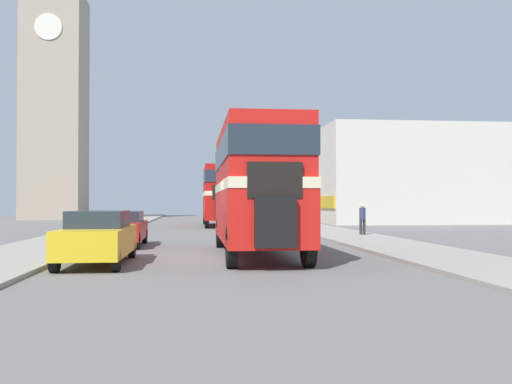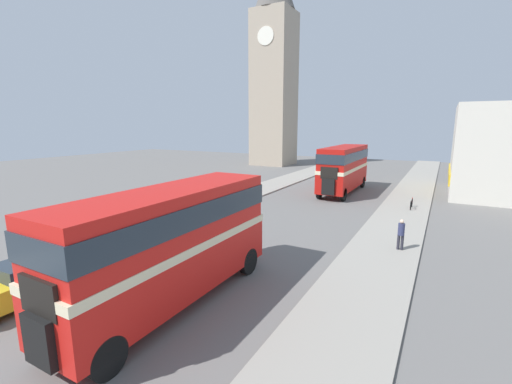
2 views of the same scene
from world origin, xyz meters
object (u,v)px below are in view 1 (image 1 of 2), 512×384
(double_decker_bus, at_px, (256,181))
(pedestrian_walking, at_px, (362,217))
(bus_distant, at_px, (220,191))
(car_parked_near, at_px, (98,237))
(bicycle_on_pavement, at_px, (316,221))
(church_tower, at_px, (55,64))
(car_parked_mid, at_px, (122,228))

(double_decker_bus, bearing_deg, pedestrian_walking, 55.55)
(bus_distant, relative_size, car_parked_near, 2.08)
(bus_distant, xyz_separation_m, bicycle_on_pavement, (6.38, -4.26, -2.12))
(pedestrian_walking, xyz_separation_m, church_tower, (-23.05, 32.43, 15.16))
(bus_distant, relative_size, church_tower, 0.30)
(church_tower, bearing_deg, car_parked_mid, -72.89)
(car_parked_mid, bearing_deg, bicycle_on_pavement, 53.09)
(bicycle_on_pavement, height_order, church_tower, church_tower)
(car_parked_mid, relative_size, bicycle_on_pavement, 2.37)
(double_decker_bus, distance_m, bicycle_on_pavement, 20.44)
(car_parked_mid, bearing_deg, pedestrian_walking, 23.73)
(car_parked_mid, height_order, bicycle_on_pavement, car_parked_mid)
(double_decker_bus, distance_m, church_tower, 47.11)
(church_tower, bearing_deg, bus_distant, -48.23)
(pedestrian_walking, bearing_deg, church_tower, 125.40)
(double_decker_bus, xyz_separation_m, car_parked_mid, (-4.98, 4.46, -1.77))
(double_decker_bus, height_order, church_tower, church_tower)
(bicycle_on_pavement, bearing_deg, car_parked_mid, -126.91)
(car_parked_mid, relative_size, pedestrian_walking, 2.62)
(car_parked_near, height_order, car_parked_mid, car_parked_near)
(bus_distant, bearing_deg, church_tower, 131.77)
(bus_distant, height_order, church_tower, church_tower)
(bus_distant, bearing_deg, bicycle_on_pavement, -33.74)
(pedestrian_walking, xyz_separation_m, bicycle_on_pavement, (-0.31, 9.85, -0.54))
(double_decker_bus, relative_size, bus_distant, 0.97)
(church_tower, bearing_deg, pedestrian_walking, -54.60)
(double_decker_bus, xyz_separation_m, pedestrian_walking, (6.53, 9.51, -1.50))
(pedestrian_walking, relative_size, church_tower, 0.05)
(double_decker_bus, bearing_deg, car_parked_near, -155.44)
(car_parked_near, bearing_deg, double_decker_bus, 24.56)
(double_decker_bus, xyz_separation_m, church_tower, (-16.52, 41.94, 13.66))
(bus_distant, distance_m, bicycle_on_pavement, 7.96)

